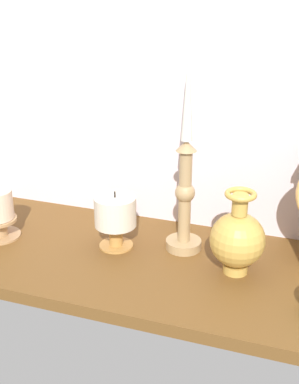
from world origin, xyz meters
TOP-DOWN VIEW (x-y plane):
  - ground_plane at (0.00, 0.00)cm, footprint 100.00×36.00cm
  - back_wall at (0.00, 18.50)cm, footprint 120.00×2.00cm
  - candlestick_tall_left at (2.24, 6.39)cm, footprint 7.07×7.07cm
  - brass_vase_bulbous at (13.61, 0.90)cm, footprint 10.01×10.01cm
  - pillar_candle_near_clock at (-10.77, 2.73)cm, footprint 8.26×8.26cm

SIDE VIEW (x-z plane):
  - ground_plane at x=0.00cm, z-range -2.40..0.00cm
  - pillar_candle_near_clock at x=-10.77cm, z-range 0.71..12.61cm
  - brass_vase_bulbous at x=13.61cm, z-range -1.10..14.86cm
  - candlestick_tall_left at x=2.24cm, z-range -5.94..34.40cm
  - back_wall at x=0.00cm, z-range 0.00..65.00cm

